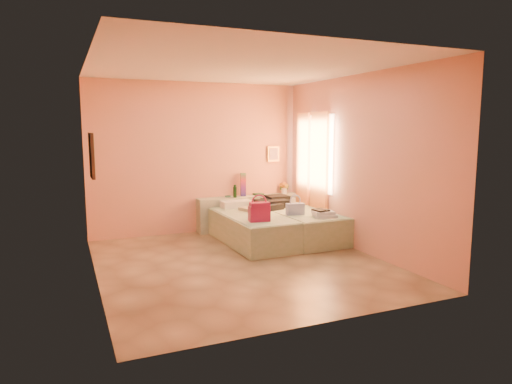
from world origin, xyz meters
TOP-DOWN VIEW (x-y plane):
  - ground at (0.00, 0.00)m, footprint 4.50×4.50m
  - room_walls at (0.21, 0.57)m, footprint 4.02×4.51m
  - headboard_ledge at (0.98, 2.10)m, footprint 2.05×0.30m
  - bed_left at (0.60, 1.05)m, footprint 0.96×2.03m
  - bed_right at (1.50, 1.05)m, footprint 0.96×2.03m
  - water_bottle at (0.66, 2.02)m, footprint 0.07×0.07m
  - rainbow_box at (0.87, 2.14)m, footprint 0.12×0.12m
  - small_dish at (0.55, 2.13)m, footprint 0.15×0.15m
  - green_book at (1.21, 2.17)m, footprint 0.20×0.15m
  - flower_vase at (1.76, 2.14)m, footprint 0.25×0.25m
  - magenta_handbag at (0.48, 0.47)m, footprint 0.35×0.23m
  - khaki_garment at (0.72, 1.42)m, footprint 0.41×0.37m
  - clothes_pile at (1.26, 1.55)m, footprint 0.70×0.70m
  - blue_handbag at (1.26, 0.72)m, footprint 0.32×0.18m
  - towel_stack at (1.62, 0.36)m, footprint 0.41×0.37m
  - sandal_pair at (1.57, 0.39)m, footprint 0.21×0.27m

SIDE VIEW (x-z plane):
  - ground at x=0.00m, z-range 0.00..0.00m
  - bed_left at x=0.60m, z-range 0.00..0.50m
  - bed_right at x=1.50m, z-range 0.00..0.50m
  - headboard_ledge at x=0.98m, z-range 0.00..0.65m
  - khaki_garment at x=0.72m, z-range 0.50..0.56m
  - towel_stack at x=1.62m, z-range 0.50..0.60m
  - clothes_pile at x=1.26m, z-range 0.50..0.68m
  - blue_handbag at x=1.26m, z-range 0.50..0.69m
  - sandal_pair at x=1.57m, z-range 0.60..0.63m
  - magenta_handbag at x=0.48m, z-range 0.50..0.80m
  - small_dish at x=0.55m, z-range 0.65..0.68m
  - green_book at x=1.21m, z-range 0.65..0.68m
  - water_bottle at x=0.66m, z-range 0.65..0.88m
  - flower_vase at x=1.76m, z-range 0.65..0.92m
  - rainbow_box at x=0.87m, z-range 0.65..1.10m
  - room_walls at x=0.21m, z-range 0.38..3.19m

